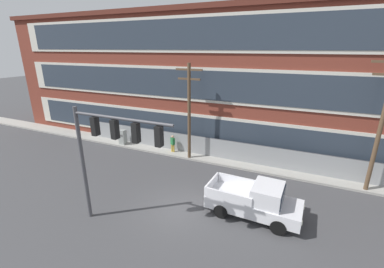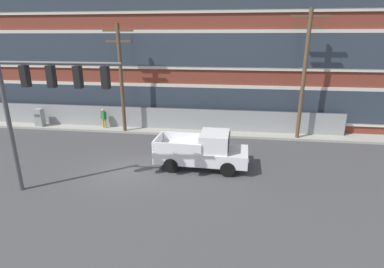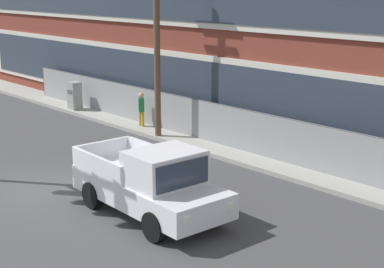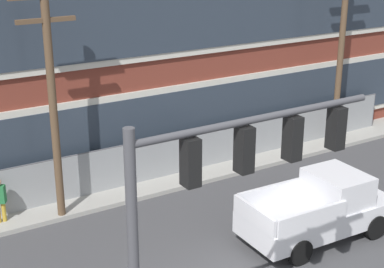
{
  "view_description": "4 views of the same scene",
  "coord_description": "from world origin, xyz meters",
  "views": [
    {
      "loc": [
        5.99,
        -11.26,
        8.95
      ],
      "look_at": [
        -1.29,
        4.83,
        2.97
      ],
      "focal_mm": 24.0,
      "sensor_mm": 36.0,
      "label": 1
    },
    {
      "loc": [
        5.65,
        -14.11,
        6.98
      ],
      "look_at": [
        3.43,
        1.87,
        1.71
      ],
      "focal_mm": 28.0,
      "sensor_mm": 36.0,
      "label": 2
    },
    {
      "loc": [
        16.49,
        -8.32,
        6.35
      ],
      "look_at": [
        2.46,
        4.28,
        1.56
      ],
      "focal_mm": 55.0,
      "sensor_mm": 36.0,
      "label": 3
    },
    {
      "loc": [
        -8.04,
        -10.71,
        9.31
      ],
      "look_at": [
        0.24,
        2.62,
        3.77
      ],
      "focal_mm": 55.0,
      "sensor_mm": 36.0,
      "label": 4
    }
  ],
  "objects": [
    {
      "name": "sidewalk_building_side",
      "position": [
        0.0,
        7.42,
        0.08
      ],
      "size": [
        80.0,
        1.82,
        0.16
      ],
      "primitive_type": "cube",
      "color": "#9E9B93",
      "rests_on": "ground"
    },
    {
      "name": "utility_pole_midblock",
      "position": [
        10.27,
        6.83,
        4.8
      ],
      "size": [
        2.38,
        0.26,
        8.69
      ],
      "color": "brown",
      "rests_on": "ground"
    },
    {
      "name": "brick_mill_building",
      "position": [
        2.99,
        12.54,
        6.06
      ],
      "size": [
        54.58,
        9.02,
        12.09
      ],
      "color": "brown",
      "rests_on": "ground"
    },
    {
      "name": "utility_pole_near_corner",
      "position": [
        -2.39,
        6.72,
        4.33
      ],
      "size": [
        2.17,
        0.26,
        7.86
      ],
      "color": "brown",
      "rests_on": "ground"
    },
    {
      "name": "pickup_truck_white",
      "position": [
        4.18,
        1.24,
        0.96
      ],
      "size": [
        5.18,
        2.31,
        2.05
      ],
      "color": "silver",
      "rests_on": "ground"
    },
    {
      "name": "chain_link_fence",
      "position": [
        -0.18,
        7.7,
        0.91
      ],
      "size": [
        27.84,
        0.06,
        1.79
      ],
      "color": "gray",
      "rests_on": "ground"
    },
    {
      "name": "traffic_signal_mast",
      "position": [
        -2.33,
        -2.55,
        4.66
      ],
      "size": [
        5.51,
        0.43,
        6.25
      ],
      "color": "#4C4C51",
      "rests_on": "ground"
    },
    {
      "name": "pedestrian_near_cabinet",
      "position": [
        -4.24,
        7.24,
        0.97
      ],
      "size": [
        0.47,
        0.41,
        1.69
      ],
      "color": "#B7932D",
      "rests_on": "ground"
    }
  ]
}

